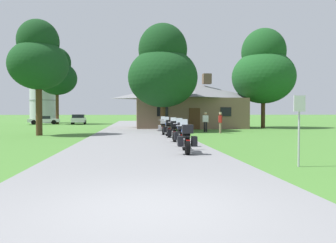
# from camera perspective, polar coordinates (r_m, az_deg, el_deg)

# --- Properties ---
(ground_plane) EXTENTS (500.00, 500.00, 0.00)m
(ground_plane) POSITION_cam_1_polar(r_m,az_deg,el_deg) (25.22, -5.50, -2.14)
(ground_plane) COLOR #42752D
(asphalt_driveway) EXTENTS (6.40, 80.00, 0.06)m
(asphalt_driveway) POSITION_cam_1_polar(r_m,az_deg,el_deg) (23.22, -5.45, -2.38)
(asphalt_driveway) COLOR slate
(asphalt_driveway) RESTS_ON ground
(motorcycle_blue_nearest_to_camera) EXTENTS (0.79, 2.08, 1.30)m
(motorcycle_blue_nearest_to_camera) POSITION_cam_1_polar(r_m,az_deg,el_deg) (12.39, 3.27, -3.13)
(motorcycle_blue_nearest_to_camera) COLOR black
(motorcycle_blue_nearest_to_camera) RESTS_ON asphalt_driveway
(motorcycle_blue_second_in_row) EXTENTS (0.78, 2.08, 1.30)m
(motorcycle_blue_second_in_row) POSITION_cam_1_polar(r_m,az_deg,el_deg) (15.25, 2.35, -2.26)
(motorcycle_blue_second_in_row) COLOR black
(motorcycle_blue_second_in_row) RESTS_ON asphalt_driveway
(motorcycle_silver_third_in_row) EXTENTS (0.81, 2.08, 1.30)m
(motorcycle_silver_third_in_row) POSITION_cam_1_polar(r_m,az_deg,el_deg) (17.66, 1.11, -1.73)
(motorcycle_silver_third_in_row) COLOR black
(motorcycle_silver_third_in_row) RESTS_ON asphalt_driveway
(motorcycle_blue_fourth_in_row) EXTENTS (0.72, 2.08, 1.30)m
(motorcycle_blue_fourth_in_row) POSITION_cam_1_polar(r_m,az_deg,el_deg) (20.59, 0.05, -1.27)
(motorcycle_blue_fourth_in_row) COLOR black
(motorcycle_blue_fourth_in_row) RESTS_ON asphalt_driveway
(motorcycle_black_farthest_in_row) EXTENTS (0.80, 2.08, 1.30)m
(motorcycle_black_farthest_in_row) POSITION_cam_1_polar(r_m,az_deg,el_deg) (23.06, -0.87, -0.97)
(motorcycle_black_farthest_in_row) COLOR black
(motorcycle_black_farthest_in_row) RESTS_ON asphalt_driveway
(stone_lodge) EXTENTS (11.99, 7.45, 5.91)m
(stone_lodge) POSITION_cam_1_polar(r_m,az_deg,el_deg) (34.95, 3.69, 3.12)
(stone_lodge) COLOR brown
(stone_lodge) RESTS_ON ground
(bystander_white_shirt_near_lodge) EXTENTS (0.44, 0.40, 1.69)m
(bystander_white_shirt_near_lodge) POSITION_cam_1_polar(r_m,az_deg,el_deg) (27.03, 6.72, 0.11)
(bystander_white_shirt_near_lodge) COLOR black
(bystander_white_shirt_near_lodge) RESTS_ON ground
(bystander_red_shirt_beside_signpost) EXTENTS (0.24, 0.55, 1.69)m
(bystander_red_shirt_beside_signpost) POSITION_cam_1_polar(r_m,az_deg,el_deg) (25.63, 9.34, 0.03)
(bystander_red_shirt_beside_signpost) COLOR #75664C
(bystander_red_shirt_beside_signpost) RESTS_ON ground
(metal_signpost_roadside) EXTENTS (0.36, 0.06, 2.14)m
(metal_signpost_roadside) POSITION_cam_1_polar(r_m,az_deg,el_deg) (10.30, 22.41, -0.06)
(metal_signpost_roadside) COLOR #9EA0A5
(metal_signpost_roadside) RESTS_ON ground
(tree_left_far) EXTENTS (5.61, 5.61, 10.92)m
(tree_left_far) POSITION_cam_1_polar(r_m,az_deg,el_deg) (48.57, -19.25, 8.10)
(tree_left_far) COLOR #422D19
(tree_left_far) RESTS_ON ground
(tree_right_of_lodge) EXTENTS (6.73, 6.73, 10.71)m
(tree_right_of_lodge) POSITION_cam_1_polar(r_m,az_deg,el_deg) (36.31, 16.70, 8.89)
(tree_right_of_lodge) COLOR #422D19
(tree_right_of_lodge) RESTS_ON ground
(tree_left_near) EXTENTS (4.16, 4.16, 8.27)m
(tree_left_near) POSITION_cam_1_polar(r_m,az_deg,el_deg) (24.91, -22.17, 10.44)
(tree_left_near) COLOR #422D19
(tree_left_near) RESTS_ON ground
(tree_by_lodge_front) EXTENTS (6.11, 6.11, 9.45)m
(tree_by_lodge_front) POSITION_cam_1_polar(r_m,az_deg,el_deg) (28.36, -0.93, 9.29)
(tree_by_lodge_front) COLOR #422D19
(tree_by_lodge_front) RESTS_ON ground
(metal_silo_distant) EXTENTS (4.29, 4.29, 8.30)m
(metal_silo_distant) POSITION_cam_1_polar(r_m,az_deg,el_deg) (55.09, -21.39, 4.08)
(metal_silo_distant) COLOR #B2B7BC
(metal_silo_distant) RESTS_ON ground
(parked_white_suv_far_left) EXTENTS (2.29, 4.76, 1.40)m
(parked_white_suv_far_left) POSITION_cam_1_polar(r_m,az_deg,el_deg) (47.55, -15.66, 0.47)
(parked_white_suv_far_left) COLOR silver
(parked_white_suv_far_left) RESTS_ON ground
(parked_white_sedan_far_left) EXTENTS (4.55, 2.97, 1.20)m
(parked_white_sedan_far_left) POSITION_cam_1_polar(r_m,az_deg,el_deg) (48.21, -21.39, 0.28)
(parked_white_sedan_far_left) COLOR silver
(parked_white_sedan_far_left) RESTS_ON ground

